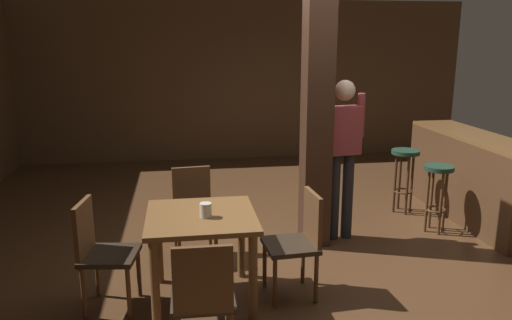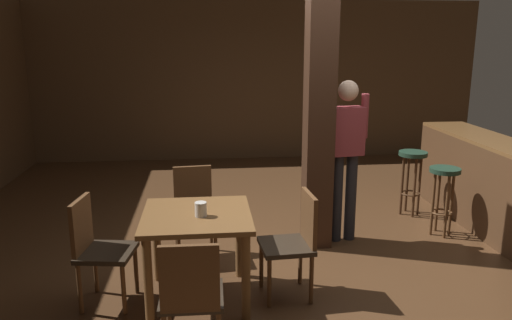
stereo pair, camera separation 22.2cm
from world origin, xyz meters
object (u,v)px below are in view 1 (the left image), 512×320
object	(u,v)px
dining_table	(202,231)
bar_stool_mid	(405,166)
chair_south	(203,296)
chair_west	(100,249)
standing_person	(343,149)
chair_east	(299,238)
chair_north	(193,209)
bar_counter	(467,177)
bar_stool_near	(438,183)
napkin_cup	(206,210)

from	to	relation	value
dining_table	bar_stool_mid	bearing A→B (deg)	35.07
chair_south	bar_stool_mid	size ratio (longest dim) A/B	1.12
chair_west	chair_south	bearing A→B (deg)	-48.45
standing_person	bar_stool_mid	world-z (taller)	standing_person
standing_person	chair_east	bearing A→B (deg)	-122.85
chair_west	chair_north	bearing A→B (deg)	48.50
chair_north	chair_west	bearing A→B (deg)	-131.50
bar_counter	chair_south	bearing A→B (deg)	-144.24
standing_person	bar_stool_near	bearing A→B (deg)	1.28
chair_north	bar_stool_near	bearing A→B (deg)	5.83
chair_north	bar_stool_near	size ratio (longest dim) A/B	1.16
napkin_cup	standing_person	size ratio (longest dim) A/B	0.07
dining_table	chair_north	distance (m)	0.87
chair_east	bar_stool_near	world-z (taller)	chair_east
chair_north	bar_stool_near	world-z (taller)	chair_north
chair_south	bar_counter	bearing A→B (deg)	35.76
dining_table	chair_north	xyz separation A→B (m)	(-0.04, 0.86, -0.11)
chair_south	napkin_cup	world-z (taller)	chair_south
chair_south	chair_west	distance (m)	1.16
bar_stool_mid	chair_south	bearing A→B (deg)	-134.35
chair_north	napkin_cup	size ratio (longest dim) A/B	7.61
dining_table	chair_west	distance (m)	0.81
chair_east	standing_person	distance (m)	1.45
bar_counter	standing_person	bearing A→B (deg)	-167.73
chair_south	bar_stool_near	world-z (taller)	chair_south
dining_table	bar_stool_near	bearing A→B (deg)	23.15
chair_south	chair_east	distance (m)	1.19
bar_counter	bar_stool_near	bearing A→B (deg)	-148.62
chair_east	chair_north	size ratio (longest dim) A/B	1.00
dining_table	chair_north	bearing A→B (deg)	92.73
chair_west	bar_stool_near	world-z (taller)	chair_west
chair_north	napkin_cup	world-z (taller)	chair_north
napkin_cup	standing_person	xyz separation A→B (m)	(1.51, 1.18, 0.19)
chair_east	standing_person	world-z (taller)	standing_person
dining_table	bar_stool_mid	distance (m)	3.17
chair_west	bar_counter	xyz separation A→B (m)	(4.03, 1.48, 0.02)
chair_east	bar_counter	xyz separation A→B (m)	(2.42, 1.51, 0.02)
chair_west	chair_north	distance (m)	1.15
chair_north	bar_stool_near	xyz separation A→B (m)	(2.71, 0.28, 0.06)
bar_counter	bar_stool_mid	distance (m)	0.72
dining_table	chair_west	size ratio (longest dim) A/B	0.98
dining_table	bar_counter	world-z (taller)	bar_counter
chair_south	chair_east	size ratio (longest dim) A/B	1.00
dining_table	bar_stool_mid	world-z (taller)	bar_stool_mid
chair_west	bar_counter	size ratio (longest dim) A/B	0.40
bar_counter	bar_stool_near	distance (m)	0.66
chair_east	bar_stool_mid	size ratio (longest dim) A/B	1.12
chair_east	standing_person	bearing A→B (deg)	57.15
bar_stool_near	bar_stool_mid	bearing A→B (deg)	96.27
chair_south	dining_table	bearing A→B (deg)	87.80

